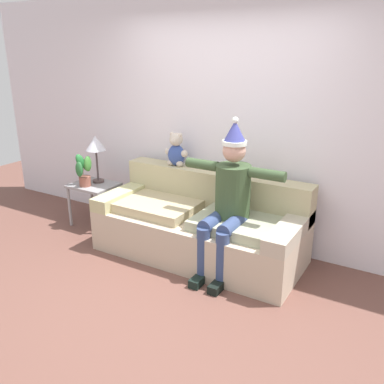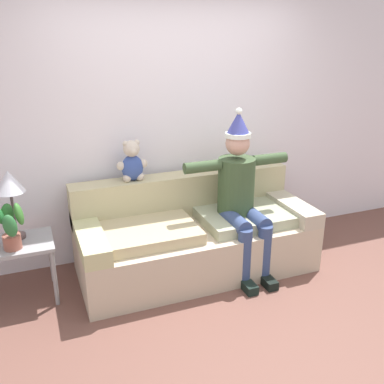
{
  "view_description": "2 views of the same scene",
  "coord_description": "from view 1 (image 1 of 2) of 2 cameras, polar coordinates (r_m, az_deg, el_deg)",
  "views": [
    {
      "loc": [
        1.99,
        -2.55,
        2.12
      ],
      "look_at": [
        -0.01,
        0.82,
        0.76
      ],
      "focal_mm": 39.01,
      "sensor_mm": 36.0,
      "label": 1
    },
    {
      "loc": [
        -1.38,
        -2.47,
        2.16
      ],
      "look_at": [
        -0.07,
        0.88,
        0.82
      ],
      "focal_mm": 40.85,
      "sensor_mm": 36.0,
      "label": 2
    }
  ],
  "objects": [
    {
      "name": "table_lamp",
      "position": [
        5.22,
        -13.04,
        6.22
      ],
      "size": [
        0.24,
        0.24,
        0.59
      ],
      "color": "#523E3D",
      "rests_on": "side_table"
    },
    {
      "name": "candle_tall",
      "position": [
        5.32,
        -14.78,
        2.94
      ],
      "size": [
        0.04,
        0.04,
        0.25
      ],
      "color": "beige",
      "rests_on": "side_table"
    },
    {
      "name": "back_wall",
      "position": [
        4.62,
        4.72,
        9.49
      ],
      "size": [
        7.0,
        0.1,
        2.7
      ],
      "primitive_type": "cube",
      "color": "white",
      "rests_on": "ground_plane"
    },
    {
      "name": "ground_plane",
      "position": [
        3.87,
        -6.34,
        -14.22
      ],
      "size": [
        10.0,
        10.0,
        0.0
      ],
      "primitive_type": "plane",
      "color": "brown"
    },
    {
      "name": "teddy_bear",
      "position": [
        4.71,
        -2.19,
        5.65
      ],
      "size": [
        0.29,
        0.17,
        0.38
      ],
      "color": "#354C97",
      "rests_on": "couch"
    },
    {
      "name": "person_seated",
      "position": [
        3.98,
        5.01,
        -0.72
      ],
      "size": [
        1.02,
        0.77,
        1.52
      ],
      "color": "#374C2E",
      "rests_on": "ground_plane"
    },
    {
      "name": "side_table",
      "position": [
        5.3,
        -13.24,
        0.21
      ],
      "size": [
        0.55,
        0.46,
        0.53
      ],
      "color": "#949397",
      "rests_on": "ground_plane"
    },
    {
      "name": "couch",
      "position": [
        4.45,
        1.25,
        -4.58
      ],
      "size": [
        2.17,
        0.94,
        0.85
      ],
      "color": "#C3B096",
      "rests_on": "ground_plane"
    },
    {
      "name": "potted_plant",
      "position": [
        5.18,
        -14.53,
        2.89
      ],
      "size": [
        0.27,
        0.25,
        0.4
      ],
      "color": "#945243",
      "rests_on": "side_table"
    }
  ]
}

